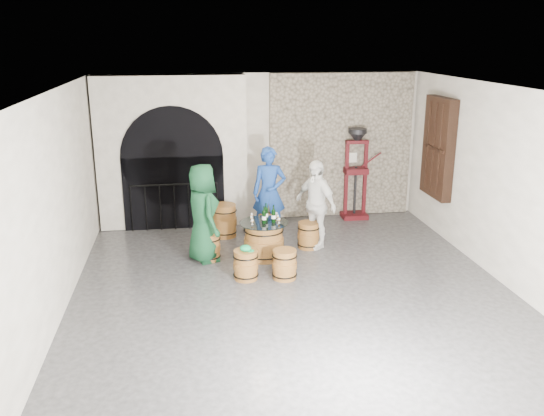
{
  "coord_description": "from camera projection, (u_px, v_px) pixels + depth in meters",
  "views": [
    {
      "loc": [
        -1.59,
        -8.35,
        3.95
      ],
      "look_at": [
        -0.16,
        1.21,
        1.05
      ],
      "focal_mm": 38.0,
      "sensor_mm": 36.0,
      "label": 1
    }
  ],
  "objects": [
    {
      "name": "tasting_glass_f",
      "position": [
        251.0,
        219.0,
        10.51
      ],
      "size": [
        0.05,
        0.05,
        0.1
      ],
      "primitive_type": null,
      "color": "#A96720",
      "rests_on": "barrel_table"
    },
    {
      "name": "wine_bottle_left",
      "position": [
        264.0,
        216.0,
        10.39
      ],
      "size": [
        0.08,
        0.08,
        0.32
      ],
      "color": "black",
      "rests_on": "barrel_table"
    },
    {
      "name": "ground",
      "position": [
        293.0,
        291.0,
        9.27
      ],
      "size": [
        8.0,
        8.0,
        0.0
      ],
      "primitive_type": "plane",
      "color": "#2B2B2E",
      "rests_on": "ground"
    },
    {
      "name": "wine_bottle_right",
      "position": [
        266.0,
        213.0,
        10.55
      ],
      "size": [
        0.08,
        0.08,
        0.32
      ],
      "color": "black",
      "rests_on": "barrel_table"
    },
    {
      "name": "corking_press",
      "position": [
        356.0,
        167.0,
        12.67
      ],
      "size": [
        0.83,
        0.45,
        2.02
      ],
      "rotation": [
        0.0,
        0.0,
        -0.0
      ],
      "color": "#440B11",
      "rests_on": "ground"
    },
    {
      "name": "wall_left",
      "position": [
        56.0,
        205.0,
        8.31
      ],
      "size": [
        0.0,
        8.0,
        8.0
      ],
      "primitive_type": "plane",
      "rotation": [
        1.57,
        0.0,
        1.57
      ],
      "color": "beige",
      "rests_on": "ground"
    },
    {
      "name": "barrel_table",
      "position": [
        264.0,
        240.0,
        10.56
      ],
      "size": [
        0.89,
        0.89,
        0.69
      ],
      "color": "brown",
      "rests_on": "ground"
    },
    {
      "name": "stone_facing_panel",
      "position": [
        341.0,
        146.0,
        12.79
      ],
      "size": [
        3.2,
        0.12,
        3.18
      ],
      "primitive_type": "cube",
      "color": "gray",
      "rests_on": "ground"
    },
    {
      "name": "ceiling",
      "position": [
        295.0,
        89.0,
        8.35
      ],
      "size": [
        8.0,
        8.0,
        0.0
      ],
      "primitive_type": "plane",
      "rotation": [
        3.14,
        0.0,
        0.0
      ],
      "color": "beige",
      "rests_on": "wall_back"
    },
    {
      "name": "barrel_stool_near_right",
      "position": [
        284.0,
        264.0,
        9.69
      ],
      "size": [
        0.43,
        0.43,
        0.51
      ],
      "color": "brown",
      "rests_on": "ground"
    },
    {
      "name": "wall_front",
      "position": [
        378.0,
        316.0,
        5.02
      ],
      "size": [
        8.0,
        0.0,
        8.0
      ],
      "primitive_type": "plane",
      "rotation": [
        -1.57,
        0.0,
        0.0
      ],
      "color": "beige",
      "rests_on": "ground"
    },
    {
      "name": "tasting_glass_a",
      "position": [
        252.0,
        222.0,
        10.33
      ],
      "size": [
        0.05,
        0.05,
        0.1
      ],
      "primitive_type": null,
      "color": "#A96720",
      "rests_on": "barrel_table"
    },
    {
      "name": "barrel_stool_near_left",
      "position": [
        246.0,
        265.0,
        9.67
      ],
      "size": [
        0.43,
        0.43,
        0.51
      ],
      "color": "brown",
      "rests_on": "ground"
    },
    {
      "name": "shuttered_window",
      "position": [
        438.0,
        148.0,
        11.5
      ],
      "size": [
        0.23,
        1.1,
        2.0
      ],
      "color": "black",
      "rests_on": "wall_right"
    },
    {
      "name": "control_box",
      "position": [
        352.0,
        157.0,
        12.82
      ],
      "size": [
        0.18,
        0.1,
        0.22
      ],
      "primitive_type": "cube",
      "color": "silver",
      "rests_on": "wall_back"
    },
    {
      "name": "green_cap",
      "position": [
        246.0,
        248.0,
        9.58
      ],
      "size": [
        0.24,
        0.19,
        0.1
      ],
      "color": "#0D904D",
      "rests_on": "barrel_stool_near_left"
    },
    {
      "name": "wall_right",
      "position": [
        506.0,
        187.0,
        9.3
      ],
      "size": [
        0.0,
        8.0,
        8.0
      ],
      "primitive_type": "plane",
      "rotation": [
        1.57,
        0.0,
        -1.57
      ],
      "color": "beige",
      "rests_on": "ground"
    },
    {
      "name": "barrel_stool_right",
      "position": [
        308.0,
        235.0,
        11.1
      ],
      "size": [
        0.43,
        0.43,
        0.51
      ],
      "color": "brown",
      "rests_on": "ground"
    },
    {
      "name": "person_green",
      "position": [
        203.0,
        213.0,
        10.3
      ],
      "size": [
        0.82,
        1.02,
        1.8
      ],
      "primitive_type": "imported",
      "rotation": [
        0.0,
        0.0,
        1.9
      ],
      "color": "#113D22",
      "rests_on": "ground"
    },
    {
      "name": "barrel_stool_far",
      "position": [
        268.0,
        227.0,
        11.55
      ],
      "size": [
        0.43,
        0.43,
        0.51
      ],
      "color": "brown",
      "rests_on": "ground"
    },
    {
      "name": "arched_opening",
      "position": [
        172.0,
        153.0,
        12.08
      ],
      "size": [
        3.1,
        0.6,
        3.19
      ],
      "color": "beige",
      "rests_on": "ground"
    },
    {
      "name": "barrel_stool_left",
      "position": [
        209.0,
        247.0,
        10.49
      ],
      "size": [
        0.43,
        0.43,
        0.51
      ],
      "color": "brown",
      "rests_on": "ground"
    },
    {
      "name": "tasting_glass_b",
      "position": [
        278.0,
        217.0,
        10.59
      ],
      "size": [
        0.05,
        0.05,
        0.1
      ],
      "primitive_type": null,
      "color": "#A96720",
      "rests_on": "barrel_table"
    },
    {
      "name": "side_barrel",
      "position": [
        225.0,
        221.0,
        11.72
      ],
      "size": [
        0.51,
        0.51,
        0.68
      ],
      "rotation": [
        0.0,
        0.0,
        0.04
      ],
      "color": "brown",
      "rests_on": "ground"
    },
    {
      "name": "tasting_glass_d",
      "position": [
        276.0,
        215.0,
        10.74
      ],
      "size": [
        0.05,
        0.05,
        0.1
      ],
      "primitive_type": null,
      "color": "#A96720",
      "rests_on": "barrel_table"
    },
    {
      "name": "tasting_glass_e",
      "position": [
        279.0,
        220.0,
        10.42
      ],
      "size": [
        0.05,
        0.05,
        0.1
      ],
      "primitive_type": null,
      "color": "#A96720",
      "rests_on": "barrel_table"
    },
    {
      "name": "wall_back",
      "position": [
        260.0,
        147.0,
        12.59
      ],
      "size": [
        8.0,
        0.0,
        8.0
      ],
      "primitive_type": "plane",
      "rotation": [
        1.57,
        0.0,
        0.0
      ],
      "color": "beige",
      "rests_on": "ground"
    },
    {
      "name": "tasting_glass_c",
      "position": [
        252.0,
        216.0,
        10.69
      ],
      "size": [
        0.05,
        0.05,
        0.1
      ],
      "primitive_type": null,
      "color": "#A96720",
      "rests_on": "barrel_table"
    },
    {
      "name": "person_white",
      "position": [
        315.0,
        204.0,
        11.0
      ],
      "size": [
        0.89,
        1.08,
        1.72
      ],
      "primitive_type": "imported",
      "rotation": [
        0.0,
        0.0,
        -1.01
      ],
      "color": "white",
      "rests_on": "ground"
    },
    {
      "name": "person_blue",
      "position": [
        269.0,
        193.0,
        11.56
      ],
      "size": [
        0.74,
        0.55,
        1.85
      ],
      "primitive_type": "imported",
      "rotation": [
        0.0,
        0.0,
        -0.17
      ],
      "color": "navy",
      "rests_on": "ground"
    },
    {
      "name": "wine_bottle_center",
      "position": [
        274.0,
        215.0,
        10.45
      ],
      "size": [
        0.08,
        0.08,
        0.32
      ],
      "color": "black",
      "rests_on": "barrel_table"
    }
  ]
}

